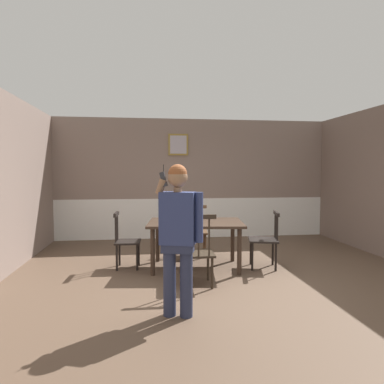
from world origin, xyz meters
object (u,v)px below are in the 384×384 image
object	(u,v)px
chair_opposite_corner	(265,239)
chair_by_doorway	(126,241)
chair_near_window	(197,252)
chair_at_table_head	(195,231)
dining_table	(196,227)
person_figure	(178,230)

from	to	relation	value
chair_opposite_corner	chair_by_doorway	bearing A→B (deg)	96.19
chair_near_window	chair_by_doorway	size ratio (longest dim) A/B	1.10
chair_opposite_corner	chair_near_window	bearing A→B (deg)	134.40
chair_at_table_head	chair_opposite_corner	world-z (taller)	chair_opposite_corner
dining_table	chair_opposite_corner	size ratio (longest dim) A/B	1.75
chair_opposite_corner	dining_table	bearing A→B (deg)	96.03
dining_table	chair_at_table_head	distance (m)	0.93
dining_table	chair_by_doorway	world-z (taller)	chair_by_doorway
dining_table	chair_near_window	world-z (taller)	chair_near_window
chair_at_table_head	person_figure	xyz separation A→B (m)	(-0.56, -2.77, 0.49)
dining_table	chair_by_doorway	xyz separation A→B (m)	(-1.14, 0.14, -0.22)
dining_table	person_figure	bearing A→B (deg)	-103.60
chair_near_window	chair_at_table_head	world-z (taller)	chair_near_window
chair_by_doorway	chair_at_table_head	world-z (taller)	chair_at_table_head
chair_near_window	chair_by_doorway	distance (m)	1.47
chair_at_table_head	person_figure	distance (m)	2.87
chair_near_window	chair_by_doorway	bearing A→B (deg)	136.55
chair_opposite_corner	person_figure	world-z (taller)	person_figure
dining_table	chair_by_doorway	size ratio (longest dim) A/B	1.77
dining_table	chair_at_table_head	size ratio (longest dim) A/B	1.76
chair_near_window	person_figure	bearing A→B (deg)	-108.19
chair_near_window	chair_at_table_head	distance (m)	1.81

